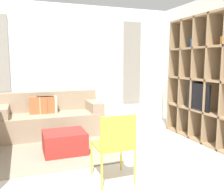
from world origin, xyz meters
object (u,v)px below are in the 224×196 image
shelving_unit (208,80)px  couch_main (50,119)px  ottoman (65,142)px  folding_chair (115,142)px

shelving_unit → couch_main: shelving_unit is taller
couch_main → ottoman: 1.15m
ottoman → folding_chair: folding_chair is taller
folding_chair → shelving_unit: bearing=-155.8°
shelving_unit → couch_main: bearing=152.9°
ottoman → shelving_unit: bearing=-5.3°
couch_main → folding_chair: size_ratio=2.34×
shelving_unit → folding_chair: 2.49m
couch_main → folding_chair: folding_chair is taller
folding_chair → couch_main: bearing=-78.0°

